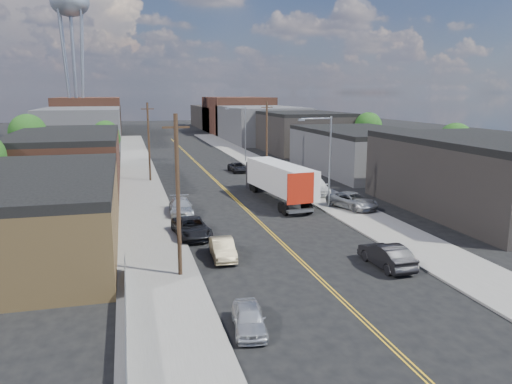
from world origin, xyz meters
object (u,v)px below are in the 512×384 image
semi_truck (276,178)px  car_right_oncoming (386,255)px  car_left_b (223,249)px  car_left_d (181,207)px  car_right_lot_b (316,186)px  car_right_lot_c (294,180)px  car_left_a (249,318)px  car_right_lot_a (352,201)px  car_left_c (191,228)px  water_tower (70,8)px  car_ahead_truck (238,167)px

semi_truck → car_right_oncoming: 21.84m
car_left_b → car_left_d: size_ratio=0.81×
car_right_lot_b → car_right_lot_c: bearing=112.3°
car_left_a → car_left_d: 24.06m
car_right_oncoming → car_right_lot_a: bearing=-109.9°
car_left_d → car_right_lot_a: (16.36, -2.19, 0.17)m
car_left_c → car_right_lot_a: 17.21m
water_tower → car_right_lot_c: size_ratio=7.84×
car_ahead_truck → water_tower: bearing=110.6°
car_right_lot_b → car_right_oncoming: bearing=-91.4°
car_left_c → semi_truck: bearing=43.7°
car_left_b → car_right_oncoming: bearing=-20.9°
water_tower → car_right_lot_a: water_tower is taller
car_right_lot_a → car_right_lot_c: size_ratio=1.18×
car_left_d → car_ahead_truck: size_ratio=1.10×
car_left_a → car_right_lot_a: (15.79, 21.86, 0.28)m
car_left_d → car_left_a: bearing=-85.7°
car_left_a → car_right_lot_c: 37.00m
water_tower → car_right_lot_b: bearing=-68.3°
semi_truck → car_left_a: (-9.93, -28.15, -1.68)m
car_left_d → car_right_lot_c: car_right_lot_c is taller
car_right_lot_c → water_tower: bearing=116.3°
water_tower → car_right_lot_a: 96.62m
car_right_oncoming → car_left_a: bearing=28.4°
water_tower → car_left_c: 97.54m
water_tower → semi_truck: bearing=-71.9°
car_left_b → car_right_lot_c: size_ratio=0.89×
car_left_b → car_left_c: (-1.40, 5.75, 0.06)m
car_left_a → car_right_oncoming: 12.57m
car_right_lot_a → car_ahead_truck: (-5.53, 25.93, -0.27)m
car_left_d → car_right_lot_b: size_ratio=0.92×
car_left_d → car_right_lot_a: bearing=-4.7°
car_right_lot_b → car_ahead_truck: car_right_lot_b is taller
water_tower → car_right_lot_b: size_ratio=6.59×
car_left_c → car_right_lot_c: car_right_lot_c is taller
water_tower → car_right_lot_c: bearing=-67.7°
car_left_b → car_right_lot_b: size_ratio=0.75×
car_left_d → car_ahead_truck: bearing=68.4°
car_left_b → car_right_lot_a: size_ratio=0.76×
car_left_c → car_right_oncoming: bearing=-45.9°
car_left_a → car_left_b: bearing=93.4°
car_left_b → car_right_lot_a: (14.96, 11.08, 0.23)m
water_tower → car_right_lot_b: (31.28, -78.43, -29.69)m
car_left_d → car_right_lot_a: car_right_lot_a is taller
car_left_a → car_left_d: (-0.57, 24.05, 0.11)m
semi_truck → car_right_lot_a: size_ratio=2.86×
car_right_lot_b → car_ahead_truck: 18.80m
semi_truck → car_left_d: bearing=-165.6°
semi_truck → car_left_a: 29.90m
semi_truck → car_left_b: semi_truck is taller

